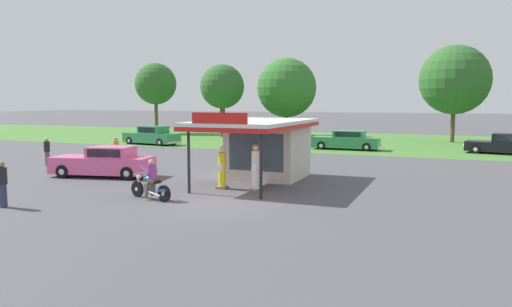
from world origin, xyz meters
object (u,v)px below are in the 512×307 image
Objects in this scene: motorcycle_with_rider at (151,183)px; parked_car_back_row_centre_left at (346,141)px; parked_car_back_row_centre_right at (275,138)px; bystander_leaning_by_kiosk at (116,149)px; featured_classic_sedan at (104,163)px; bystander_admiring_sedan at (47,151)px; bystander_strolling_foreground at (2,183)px; parked_car_back_row_left at (504,145)px; gas_pump_offside at (256,170)px; gas_pump_nearside at (222,169)px; parked_car_back_row_centre at (152,136)px.

motorcycle_with_rider reaches higher than parked_car_back_row_centre_left.
bystander_leaning_by_kiosk reaches higher than parked_car_back_row_centre_right.
parked_car_back_row_centre_left is at bearing 64.76° from featured_classic_sedan.
bystander_admiring_sedan reaches higher than bystander_strolling_foreground.
gas_pump_offside is at bearing -119.16° from parked_car_back_row_left.
parked_car_back_row_left is at bearing 57.55° from gas_pump_nearside.
bystander_strolling_foreground is at bearing -51.70° from bystander_admiring_sedan.
bystander_admiring_sedan reaches higher than parked_car_back_row_left.
gas_pump_offside is 9.64m from bystander_strolling_foreground.
parked_car_back_row_left is at bearing 6.26° from parked_car_back_row_centre.
gas_pump_nearside is 1.13× the size of bystander_leaning_by_kiosk.
gas_pump_nearside is 0.33× the size of parked_car_back_row_centre.
gas_pump_offside is (1.58, 0.00, 0.07)m from gas_pump_nearside.
parked_car_back_row_centre_left is 0.97× the size of parked_car_back_row_centre.
gas_pump_nearside reaches higher than motorcycle_with_rider.
gas_pump_offside reaches higher than parked_car_back_row_centre.
parked_car_back_row_centre_right is 17.64m from parked_car_back_row_left.
featured_classic_sedan is at bearing 174.77° from gas_pump_offside.
bystander_admiring_sedan reaches higher than motorcycle_with_rider.
parked_car_back_row_centre_right is at bearing 171.82° from parked_car_back_row_centre_left.
gas_pump_nearside reaches higher than parked_car_back_row_centre_right.
parked_car_back_row_left is at bearing 0.66° from parked_car_back_row_centre_right.
gas_pump_nearside is at bearing 63.76° from motorcycle_with_rider.
bystander_strolling_foreground reaches higher than bystander_leaning_by_kiosk.
motorcycle_with_rider is 0.40× the size of parked_car_back_row_centre_left.
parked_car_back_row_left is 32.42m from bystander_strolling_foreground.
bystander_leaning_by_kiosk reaches higher than motorcycle_with_rider.
gas_pump_offside reaches higher than motorcycle_with_rider.
bystander_strolling_foreground is (-7.26, -6.34, -0.03)m from gas_pump_offside.
bystander_admiring_sedan reaches higher than bystander_leaning_by_kiosk.
gas_pump_nearside is 7.10m from featured_classic_sedan.
motorcycle_with_rider is at bearing -98.01° from parked_car_back_row_centre_left.
gas_pump_offside is 0.37× the size of parked_car_back_row_centre_left.
featured_classic_sedan is at bearing -135.70° from parked_car_back_row_left.
motorcycle_with_rider is 27.47m from parked_car_back_row_left.
parked_car_back_row_centre reaches higher than parked_car_back_row_centre_left.
parked_car_back_row_centre_left is at bearing 48.49° from bystander_admiring_sedan.
bystander_strolling_foreground reaches higher than parked_car_back_row_centre.
gas_pump_nearside is 0.86× the size of motorcycle_with_rider.
gas_pump_nearside is 0.93× the size of gas_pump_offside.
gas_pump_nearside is 20.60m from parked_car_back_row_centre_right.
gas_pump_offside is at bearing -90.01° from parked_car_back_row_centre_left.
parked_car_back_row_centre_right is 1.02× the size of parked_car_back_row_centre.
motorcycle_with_rider is at bearing -82.10° from parked_car_back_row_centre_right.
bystander_admiring_sedan is at bearing -145.86° from parked_car_back_row_left.
bystander_admiring_sedan is at bearing 169.14° from gas_pump_offside.
featured_classic_sedan reaches higher than parked_car_back_row_centre_left.
gas_pump_nearside is 23.98m from parked_car_back_row_left.
gas_pump_nearside is 0.34× the size of featured_classic_sedan.
gas_pump_nearside reaches higher than bystander_leaning_by_kiosk.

